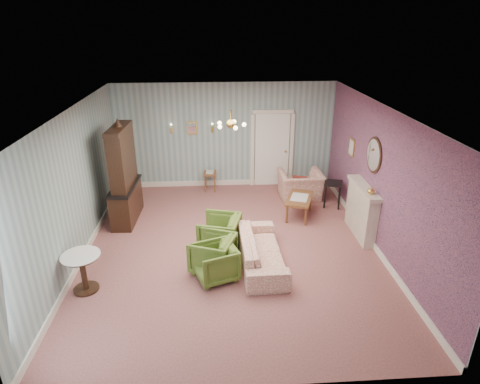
{
  "coord_description": "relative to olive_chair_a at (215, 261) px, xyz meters",
  "views": [
    {
      "loc": [
        -0.32,
        -7.32,
        4.45
      ],
      "look_at": [
        0.2,
        0.4,
        1.1
      ],
      "focal_mm": 30.24,
      "sensor_mm": 36.0,
      "label": 1
    }
  ],
  "objects": [
    {
      "name": "wingback_chair",
      "position": [
        2.3,
        3.51,
        0.12
      ],
      "size": [
        1.12,
        0.74,
        0.96
      ],
      "primitive_type": "imported",
      "rotation": [
        0.0,
        0.0,
        3.17
      ],
      "color": "#AC4945",
      "rests_on": "floor"
    },
    {
      "name": "wall_right_floral",
      "position": [
        3.33,
        1.04,
        1.09
      ],
      "size": [
        0.0,
        7.0,
        7.0
      ],
      "primitive_type": "plane",
      "rotation": [
        1.57,
        0.0,
        -1.57
      ],
      "color": "#C26175",
      "rests_on": "ground"
    },
    {
      "name": "sconce_left",
      "position": [
        -1.1,
        4.48,
        1.34
      ],
      "size": [
        0.16,
        0.12,
        0.3
      ],
      "primitive_type": null,
      "color": "gold",
      "rests_on": "wall_back"
    },
    {
      "name": "gilt_mirror_back",
      "position": [
        -0.55,
        4.5,
        1.34
      ],
      "size": [
        0.28,
        0.06,
        0.36
      ],
      "primitive_type": null,
      "color": "gold",
      "rests_on": "wall_back"
    },
    {
      "name": "burgundy_cushion",
      "position": [
        2.25,
        3.36,
        0.12
      ],
      "size": [
        0.41,
        0.28,
        0.39
      ],
      "primitive_type": "cube",
      "rotation": [
        0.17,
        0.0,
        -0.35
      ],
      "color": "maroon",
      "rests_on": "wingback_chair"
    },
    {
      "name": "olive_chair_a",
      "position": [
        0.0,
        0.0,
        0.0
      ],
      "size": [
        0.87,
        0.89,
        0.73
      ],
      "primitive_type": "imported",
      "rotation": [
        0.0,
        0.0,
        -1.22
      ],
      "color": "#526F26",
      "rests_on": "floor"
    },
    {
      "name": "fireplace",
      "position": [
        3.21,
        1.44,
        0.22
      ],
      "size": [
        0.3,
        1.4,
        1.16
      ],
      "primitive_type": null,
      "color": "beige",
      "rests_on": "floor"
    },
    {
      "name": "wall_back",
      "position": [
        0.35,
        4.54,
        1.09
      ],
      "size": [
        6.0,
        0.0,
        6.0
      ],
      "primitive_type": "plane",
      "rotation": [
        1.57,
        0.0,
        0.0
      ],
      "color": "gray",
      "rests_on": "ground"
    },
    {
      "name": "framed_print",
      "position": [
        3.32,
        2.79,
        1.24
      ],
      "size": [
        0.04,
        0.34,
        0.42
      ],
      "primitive_type": null,
      "color": "gold",
      "rests_on": "wall_right"
    },
    {
      "name": "wall_right",
      "position": [
        3.35,
        1.04,
        1.09
      ],
      "size": [
        0.0,
        7.0,
        7.0
      ],
      "primitive_type": "plane",
      "rotation": [
        1.57,
        0.0,
        -1.57
      ],
      "color": "gray",
      "rests_on": "ground"
    },
    {
      "name": "nesting_table",
      "position": [
        -0.1,
        4.19,
        -0.08
      ],
      "size": [
        0.36,
        0.45,
        0.56
      ],
      "primitive_type": null,
      "rotation": [
        0.0,
        0.0,
        -0.04
      ],
      "color": "brown",
      "rests_on": "floor"
    },
    {
      "name": "sconce_right",
      "position": [
        -0.0,
        4.48,
        1.34
      ],
      "size": [
        0.16,
        0.12,
        0.3
      ],
      "primitive_type": null,
      "color": "gold",
      "rests_on": "wall_back"
    },
    {
      "name": "dresser",
      "position": [
        -2.07,
        2.54,
        0.83
      ],
      "size": [
        0.56,
        1.46,
        2.4
      ],
      "primitive_type": null,
      "rotation": [
        0.0,
        0.0,
        -0.05
      ],
      "color": "black",
      "rests_on": "floor"
    },
    {
      "name": "ceiling",
      "position": [
        0.35,
        1.04,
        2.54
      ],
      "size": [
        7.0,
        7.0,
        0.0
      ],
      "primitive_type": "plane",
      "rotation": [
        3.14,
        0.0,
        0.0
      ],
      "color": "white",
      "rests_on": "ground"
    },
    {
      "name": "sofa_chintz",
      "position": [
        0.89,
        0.43,
        0.03
      ],
      "size": [
        0.64,
        2.03,
        0.79
      ],
      "primitive_type": "imported",
      "rotation": [
        0.0,
        0.0,
        1.6
      ],
      "color": "#AC4945",
      "rests_on": "floor"
    },
    {
      "name": "wall_left",
      "position": [
        -2.65,
        1.04,
        1.09
      ],
      "size": [
        0.0,
        7.0,
        7.0
      ],
      "primitive_type": "plane",
      "rotation": [
        1.57,
        0.0,
        1.57
      ],
      "color": "gray",
      "rests_on": "ground"
    },
    {
      "name": "olive_chair_c",
      "position": [
        0.1,
        1.05,
        0.04
      ],
      "size": [
        0.91,
        0.94,
        0.8
      ],
      "primitive_type": "imported",
      "rotation": [
        0.0,
        0.0,
        -1.83
      ],
      "color": "#526F26",
      "rests_on": "floor"
    },
    {
      "name": "olive_chair_b",
      "position": [
        -0.05,
        0.29,
        0.02
      ],
      "size": [
        0.93,
        0.96,
        0.77
      ],
      "primitive_type": "imported",
      "rotation": [
        0.0,
        0.0,
        -1.94
      ],
      "color": "#526F26",
      "rests_on": "floor"
    },
    {
      "name": "chandelier",
      "position": [
        0.35,
        1.04,
        2.27
      ],
      "size": [
        0.56,
        0.56,
        0.36
      ],
      "primitive_type": null,
      "color": "gold",
      "rests_on": "ceiling"
    },
    {
      "name": "floor",
      "position": [
        0.35,
        1.04,
        -0.36
      ],
      "size": [
        7.0,
        7.0,
        0.0
      ],
      "primitive_type": "plane",
      "color": "#995E59",
      "rests_on": "ground"
    },
    {
      "name": "oval_mirror",
      "position": [
        3.31,
        1.44,
        1.49
      ],
      "size": [
        0.04,
        0.76,
        0.84
      ],
      "primitive_type": null,
      "color": "white",
      "rests_on": "wall_right"
    },
    {
      "name": "mantel_vase",
      "position": [
        3.19,
        1.04,
        0.87
      ],
      "size": [
        0.15,
        0.15,
        0.15
      ],
      "primitive_type": "imported",
      "color": "gold",
      "rests_on": "fireplace"
    },
    {
      "name": "wall_front",
      "position": [
        0.35,
        -2.46,
        1.09
      ],
      "size": [
        6.0,
        0.0,
        6.0
      ],
      "primitive_type": "plane",
      "rotation": [
        -1.57,
        0.0,
        0.0
      ],
      "color": "gray",
      "rests_on": "ground"
    },
    {
      "name": "side_table_black",
      "position": [
        3.0,
        2.92,
        -0.04
      ],
      "size": [
        0.55,
        0.55,
        0.66
      ],
      "primitive_type": null,
      "rotation": [
        0.0,
        0.0,
        -0.3
      ],
      "color": "black",
      "rests_on": "floor"
    },
    {
      "name": "pedestal_table",
      "position": [
        -2.3,
        -0.21,
        -0.0
      ],
      "size": [
        0.69,
        0.69,
        0.73
      ],
      "primitive_type": null,
      "rotation": [
        0.0,
        0.0,
        -0.04
      ],
      "color": "black",
      "rests_on": "floor"
    },
    {
      "name": "coffee_table",
      "position": [
        2.04,
        2.4,
        -0.11
      ],
      "size": [
        0.86,
        1.12,
        0.51
      ],
      "primitive_type": null,
      "rotation": [
        0.0,
        0.0,
        -0.35
      ],
      "color": "brown",
      "rests_on": "floor"
    },
    {
      "name": "door",
      "position": [
        1.65,
        4.5,
        0.72
      ],
      "size": [
        1.12,
        0.12,
        2.16
      ],
      "primitive_type": null,
      "color": "white",
      "rests_on": "floor"
    }
  ]
}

